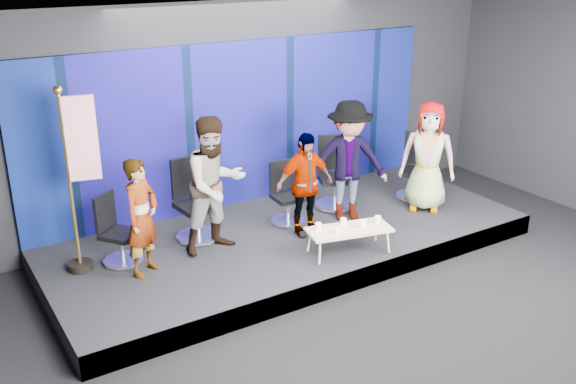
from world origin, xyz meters
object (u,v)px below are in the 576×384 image
panelist_a (142,217)px  panelist_e (428,157)px  chair_c (286,202)px  chair_e (415,177)px  chair_b (195,213)px  panelist_c (305,184)px  coffee_table (349,230)px  mug_a (318,227)px  mug_c (343,222)px  mug_e (378,220)px  panelist_d (349,161)px  mug_b (337,231)px  flag_stand (79,176)px  mug_d (363,224)px  panelist_b (215,185)px  chair_d (334,184)px  chair_a (118,241)px

panelist_a → panelist_e: panelist_e is taller
chair_c → chair_e: chair_e is taller
chair_b → panelist_c: size_ratio=0.77×
coffee_table → mug_a: bearing=155.7°
panelist_a → mug_c: size_ratio=14.77×
panelist_a → mug_e: (3.01, -0.99, -0.36)m
chair_e → coffee_table: bearing=-108.2°
panelist_d → mug_a: (-1.09, -0.80, -0.52)m
panelist_d → mug_c: (-0.71, -0.85, -0.52)m
panelist_e → mug_a: bearing=-123.8°
mug_b → flag_stand: 3.37m
panelist_a → mug_b: panelist_a is taller
mug_d → panelist_d: bearing=63.2°
panelist_c → mug_c: bearing=-73.7°
panelist_b → flag_stand: flag_stand is taller
chair_e → mug_e: 2.09m
flag_stand → panelist_c: bearing=1.5°
chair_b → mug_e: bearing=-44.0°
panelist_a → panelist_c: 2.40m
chair_e → mug_a: size_ratio=10.25×
chair_c → chair_e: size_ratio=0.87×
panelist_d → mug_b: (-0.94, -1.02, -0.53)m
chair_e → mug_d: bearing=-104.7°
panelist_b → mug_a: bearing=-43.9°
panelist_a → panelist_e: bearing=-39.5°
panelist_b → mug_a: (1.09, -0.87, -0.54)m
panelist_a → mug_a: bearing=-54.7°
chair_e → mug_e: chair_e is taller
chair_d → mug_a: chair_d is taller
mug_d → chair_d: bearing=67.5°
chair_e → coffee_table: 2.44m
panelist_c → mug_b: (-0.07, -0.90, -0.36)m
chair_b → chair_e: 3.79m
chair_a → panelist_d: panelist_d is taller
panelist_c → chair_d: panelist_c is taller
chair_d → mug_c: chair_d is taller
chair_a → chair_e: bearing=-39.2°
panelist_b → chair_b: bearing=95.2°
chair_c → panelist_d: bearing=-19.4°
panelist_b → coffee_table: (1.48, -1.05, -0.62)m
chair_a → chair_d: chair_d is taller
chair_b → panelist_b: (0.09, -0.50, 0.56)m
chair_a → mug_c: size_ratio=9.12×
mug_c → flag_stand: flag_stand is taller
mug_e → panelist_b: bearing=149.8°
panelist_b → chair_e: 3.72m
mug_b → mug_e: (0.67, -0.02, 0.01)m
panelist_a → mug_d: 2.94m
chair_d → mug_a: (-1.20, -1.30, 0.03)m
chair_a → mug_d: size_ratio=8.88×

